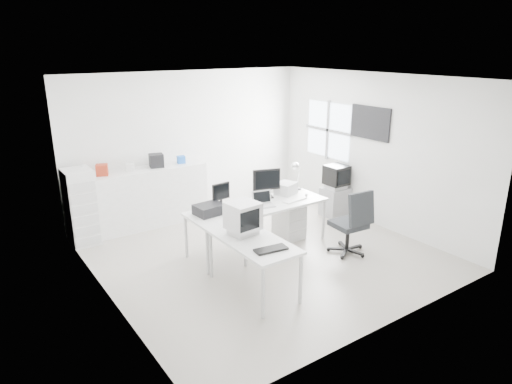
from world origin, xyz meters
TOP-DOWN VIEW (x-y plane):
  - floor at (0.00, 0.00)m, footprint 5.00×5.00m
  - ceiling at (0.00, 0.00)m, footprint 5.00×5.00m
  - back_wall at (0.00, 2.50)m, footprint 5.00×0.02m
  - left_wall at (-2.50, 0.00)m, footprint 0.02×5.00m
  - right_wall at (2.50, 0.00)m, footprint 0.02×5.00m
  - window at (2.48, 1.20)m, footprint 0.02×1.20m
  - wall_picture at (2.47, 0.10)m, footprint 0.04×0.90m
  - main_desk at (0.06, 0.23)m, footprint 2.40×0.80m
  - side_desk at (-0.79, -0.87)m, footprint 0.70×1.40m
  - drawer_pedestal at (0.76, 0.28)m, footprint 0.40×0.50m
  - inkjet_printer at (-0.79, 0.33)m, footprint 0.46×0.38m
  - lcd_monitor_small at (-0.49, 0.48)m, footprint 0.33×0.21m
  - lcd_monitor_large at (0.41, 0.48)m, footprint 0.51×0.33m
  - laptop at (0.11, 0.13)m, footprint 0.45×0.45m
  - white_keyboard at (0.71, 0.08)m, footprint 0.48×0.20m
  - white_mouse at (1.01, 0.13)m, footprint 0.05×0.05m
  - laser_printer at (0.81, 0.45)m, footprint 0.43×0.40m
  - desk_lamp at (1.16, 0.53)m, footprint 0.18×0.18m
  - crt_monitor at (-0.79, -0.62)m, footprint 0.48×0.48m
  - black_keyboard at (-0.79, -1.27)m, footprint 0.45×0.23m
  - office_chair at (1.15, -0.76)m, footprint 0.69×0.69m
  - tv_cabinet at (2.22, 0.63)m, footprint 0.51×0.42m
  - crt_tv at (2.22, 0.63)m, footprint 0.50×0.48m
  - sideboard at (-1.03, 2.24)m, footprint 2.19×0.55m
  - clutter_box_a at (-1.83, 2.24)m, footprint 0.25×0.23m
  - clutter_box_b at (-1.33, 2.24)m, footprint 0.16×0.15m
  - clutter_box_c at (-0.83, 2.24)m, footprint 0.29×0.27m
  - clutter_box_d at (-0.33, 2.24)m, footprint 0.16×0.14m
  - clutter_bottle at (-2.13, 2.28)m, footprint 0.07×0.07m
  - filing_cabinet at (-2.28, 2.10)m, footprint 0.46×0.54m

SIDE VIEW (x-z plane):
  - floor at x=0.00m, z-range -0.01..0.01m
  - tv_cabinet at x=2.22m, z-range 0.00..0.56m
  - drawer_pedestal at x=0.76m, z-range 0.00..0.60m
  - main_desk at x=0.06m, z-range 0.00..0.75m
  - side_desk at x=-0.79m, z-range 0.00..0.75m
  - sideboard at x=-1.03m, z-range 0.00..1.10m
  - office_chair at x=1.15m, z-range 0.00..1.10m
  - filing_cabinet at x=-2.28m, z-range 0.00..1.30m
  - white_keyboard at x=0.71m, z-range 0.75..0.77m
  - black_keyboard at x=-0.79m, z-range 0.75..0.78m
  - white_mouse at x=1.01m, z-range 0.75..0.80m
  - crt_tv at x=2.22m, z-range 0.56..1.01m
  - inkjet_printer at x=-0.79m, z-range 0.75..0.91m
  - laser_printer at x=0.81m, z-range 0.75..0.95m
  - laptop at x=0.11m, z-range 0.75..0.99m
  - lcd_monitor_small at x=-0.49m, z-range 0.75..1.15m
  - desk_lamp at x=1.16m, z-range 0.75..1.23m
  - lcd_monitor_large at x=0.41m, z-range 0.75..1.25m
  - crt_monitor at x=-0.79m, z-range 0.75..1.26m
  - clutter_box_b at x=-1.33m, z-range 1.10..1.23m
  - clutter_box_d at x=-0.33m, z-range 1.10..1.24m
  - clutter_box_a at x=-1.83m, z-range 1.10..1.29m
  - clutter_bottle at x=-2.13m, z-range 1.10..1.32m
  - clutter_box_c at x=-0.83m, z-range 1.10..1.34m
  - back_wall at x=0.00m, z-range 0.00..2.80m
  - left_wall at x=-2.50m, z-range 0.00..2.80m
  - right_wall at x=2.50m, z-range 0.00..2.80m
  - window at x=2.48m, z-range 1.05..2.15m
  - wall_picture at x=2.47m, z-range 1.60..2.20m
  - ceiling at x=0.00m, z-range 2.79..2.80m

